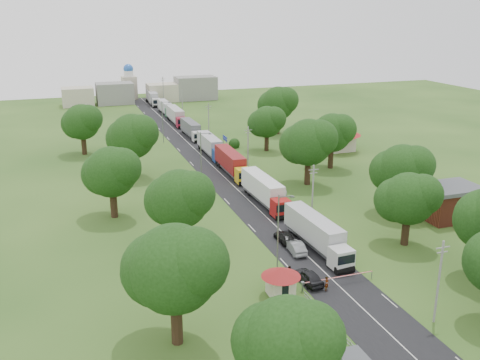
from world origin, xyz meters
name	(u,v)px	position (x,y,z in m)	size (l,w,h in m)	color
ground	(260,211)	(0.00, 0.00, 0.00)	(260.00, 260.00, 0.00)	#284D19
road	(223,176)	(0.00, 20.00, 0.00)	(8.00, 200.00, 0.04)	black
boom_barrier	(328,280)	(-1.36, -25.00, 0.89)	(9.22, 0.35, 1.18)	slate
guard_booth	(281,278)	(-7.20, -25.00, 2.16)	(4.40, 4.40, 3.45)	beige
guard_rail	(342,342)	(-5.00, -35.00, 0.00)	(0.10, 17.00, 1.70)	slate
info_sign	(225,141)	(5.20, 35.00, 3.00)	(0.12, 3.10, 4.10)	slate
pole_0	(439,281)	(5.50, -35.00, 4.68)	(1.60, 0.24, 9.00)	gray
pole_1	(313,193)	(5.50, -7.00, 4.68)	(1.60, 0.24, 9.00)	gray
pole_2	(248,148)	(5.50, 21.00, 4.68)	(1.60, 0.24, 9.00)	gray
pole_3	(209,121)	(5.50, 49.00, 4.68)	(1.60, 0.24, 9.00)	gray
pole_4	(182,103)	(5.50, 77.00, 4.68)	(1.60, 0.24, 9.00)	gray
pole_5	(163,90)	(5.50, 105.00, 4.68)	(1.60, 0.24, 9.00)	gray
lamp_0	(279,230)	(-5.35, -20.00, 5.55)	(2.03, 0.22, 10.00)	slate
lamp_1	(202,157)	(-5.35, 15.00, 5.55)	(2.03, 0.22, 10.00)	slate
lamp_2	(163,120)	(-5.35, 50.00, 5.55)	(2.03, 0.22, 10.00)	slate
tree_2	(408,198)	(13.99, -17.86, 6.60)	(8.00, 8.00, 10.10)	#382616
tree_3	(402,169)	(19.99, -7.84, 7.22)	(8.80, 8.80, 11.07)	#382616
tree_4	(308,142)	(12.99, 10.17, 7.85)	(9.60, 9.60, 12.05)	#382616
tree_5	(332,133)	(21.99, 18.16, 7.22)	(8.80, 8.80, 11.07)	#382616
tree_6	(267,122)	(14.99, 35.14, 6.60)	(8.00, 8.00, 10.10)	#382616
tree_7	(278,103)	(23.99, 50.17, 7.85)	(9.60, 9.60, 12.05)	#382616
tree_8	(287,341)	(-14.01, -41.86, 6.60)	(8.00, 8.00, 10.10)	#382616
tree_9	(174,268)	(-20.01, -29.83, 7.85)	(9.60, 9.60, 12.05)	#382616
tree_10	(179,199)	(-15.01, -9.84, 7.22)	(8.80, 8.80, 11.07)	#382616
tree_11	(111,172)	(-22.01, 5.16, 7.22)	(8.80, 8.80, 11.07)	#382616
tree_12	(132,136)	(-16.01, 25.17, 7.85)	(9.60, 9.60, 12.05)	#382616
tree_13	(82,122)	(-24.01, 45.16, 7.22)	(8.80, 8.80, 11.07)	#382616
house_brick	(449,202)	(26.00, -12.00, 2.65)	(8.60, 6.60, 5.20)	maroon
house_cream	(337,135)	(30.00, 30.00, 3.64)	(10.08, 10.08, 5.80)	beige
distant_town	(147,92)	(0.68, 110.00, 3.49)	(52.00, 8.00, 8.00)	gray
church	(129,84)	(-4.00, 118.00, 5.39)	(5.00, 5.00, 12.30)	beige
truck_0	(317,233)	(2.11, -15.33, 2.23)	(3.18, 15.23, 4.21)	silver
truck_1	(265,190)	(1.93, 3.03, 2.27)	(2.97, 15.46, 4.28)	#A61412
truck_2	(232,163)	(1.99, 20.48, 2.27)	(2.80, 15.45, 4.28)	yellow
truck_3	(211,146)	(2.02, 35.28, 2.17)	(2.60, 14.75, 4.09)	navy
truck_4	(191,129)	(2.26, 53.54, 2.04)	(2.57, 13.86, 3.84)	silver
truck_5	(176,116)	(2.26, 71.06, 2.25)	(2.64, 15.28, 4.24)	maroon
truck_6	(165,107)	(2.33, 86.30, 1.99)	(2.47, 13.51, 3.74)	#26673D
truck_7	(153,98)	(1.77, 104.99, 2.24)	(3.30, 15.26, 4.21)	silver
car_lane_front	(309,277)	(-3.00, -23.50, 0.79)	(1.87, 4.64, 1.58)	black
car_lane_mid	(295,247)	(-1.00, -15.45, 0.77)	(1.63, 4.68, 1.54)	gray
car_lane_rear	(285,237)	(-1.00, -12.00, 0.69)	(1.92, 4.72, 1.37)	black
car_verge_near	(274,188)	(5.50, 7.45, 0.82)	(2.72, 5.91, 1.64)	silver
car_verge_far	(233,156)	(5.50, 30.53, 0.69)	(1.62, 4.03, 1.37)	slate
pedestrian_near	(327,284)	(-1.87, -25.76, 0.85)	(0.62, 0.41, 1.70)	gray
pedestrian_booth	(289,273)	(-4.80, -22.00, 0.85)	(0.82, 0.64, 1.69)	gray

